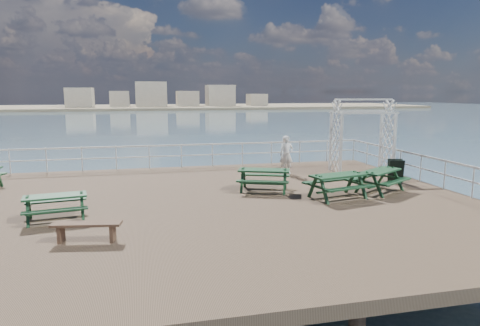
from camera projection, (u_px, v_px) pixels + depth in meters
name	position (u px, v px, depth m)	size (l,w,h in m)	color
ground	(202.00, 208.00, 13.60)	(18.00, 14.00, 0.30)	brown
sea_backdrop	(183.00, 104.00, 145.25)	(300.00, 300.00, 9.20)	#425F6F
railing	(190.00, 164.00, 15.88)	(17.77, 13.76, 1.10)	silver
picnic_table_b	(264.00, 175.00, 15.28)	(2.21, 2.02, 0.88)	#13341E
picnic_table_c	(380.00, 176.00, 15.13)	(2.31, 2.19, 0.88)	#13341E
picnic_table_d	(55.00, 202.00, 11.78)	(1.82, 1.55, 0.80)	#13341E
picnic_table_e	(338.00, 181.00, 14.21)	(2.15, 1.87, 0.91)	#13341E
flat_bench_far	(87.00, 227.00, 10.09)	(1.65, 0.65, 0.46)	brown
trellis_arbor	(362.00, 140.00, 18.69)	(2.72, 1.64, 3.22)	silver
sandwich_board	(396.00, 171.00, 16.64)	(0.68, 0.59, 0.93)	black
person	(286.00, 155.00, 18.41)	(0.60, 0.40, 1.65)	white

